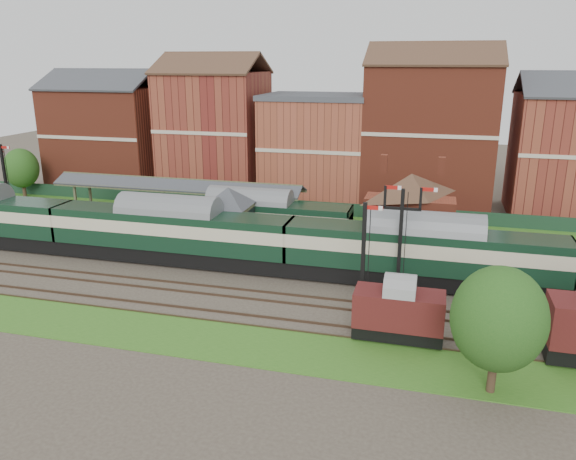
% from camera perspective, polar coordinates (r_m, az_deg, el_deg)
% --- Properties ---
extents(ground, '(160.00, 160.00, 0.00)m').
position_cam_1_polar(ground, '(46.05, -3.84, -4.03)').
color(ground, '#473D33').
rests_on(ground, ground).
extents(grass_back, '(90.00, 4.50, 0.06)m').
position_cam_1_polar(grass_back, '(60.64, 1.01, 1.23)').
color(grass_back, '#2D6619').
rests_on(grass_back, ground).
extents(grass_front, '(90.00, 5.00, 0.06)m').
position_cam_1_polar(grass_front, '(35.89, -10.08, -10.57)').
color(grass_front, '#2D6619').
rests_on(grass_front, ground).
extents(fence, '(90.00, 0.12, 1.50)m').
position_cam_1_polar(fence, '(62.32, 1.45, 2.35)').
color(fence, '#193823').
rests_on(fence, ground).
extents(platform, '(55.00, 3.40, 1.00)m').
position_cam_1_polar(platform, '(56.20, -5.50, 0.37)').
color(platform, '#2D2D2D').
rests_on(platform, ground).
extents(signal_box, '(5.40, 5.40, 6.00)m').
position_cam_1_polar(signal_box, '(48.93, -6.02, 1.12)').
color(signal_box, '#5D6E4E').
rests_on(signal_box, ground).
extents(brick_hut, '(3.20, 2.64, 2.94)m').
position_cam_1_polar(brick_hut, '(47.35, 3.14, -1.88)').
color(brick_hut, maroon).
rests_on(brick_hut, ground).
extents(station_building, '(8.10, 8.10, 5.90)m').
position_cam_1_polar(station_building, '(51.97, 12.28, 2.64)').
color(station_building, brown).
rests_on(station_building, platform).
extents(canopy, '(26.00, 3.89, 4.08)m').
position_cam_1_polar(canopy, '(57.53, -11.24, 4.71)').
color(canopy, '#4D5837').
rests_on(canopy, platform).
extents(semaphore_bracket, '(3.60, 0.25, 8.18)m').
position_cam_1_polar(semaphore_bracket, '(39.99, 11.41, -0.59)').
color(semaphore_bracket, black).
rests_on(semaphore_bracket, ground).
extents(semaphore_platform_end, '(1.23, 0.25, 8.00)m').
position_cam_1_polar(semaphore_platform_end, '(66.77, -26.75, 4.51)').
color(semaphore_platform_end, black).
rests_on(semaphore_platform_end, ground).
extents(semaphore_siding, '(1.23, 0.25, 8.00)m').
position_cam_1_polar(semaphore_siding, '(36.05, 7.66, -3.15)').
color(semaphore_siding, black).
rests_on(semaphore_siding, ground).
extents(town_backdrop, '(69.00, 10.00, 16.00)m').
position_cam_1_polar(town_backdrop, '(67.84, 2.75, 8.92)').
color(town_backdrop, brown).
rests_on(town_backdrop, ground).
extents(dmu_train, '(61.73, 3.24, 4.74)m').
position_cam_1_polar(dmu_train, '(47.79, -11.87, -0.09)').
color(dmu_train, black).
rests_on(dmu_train, ground).
extents(platform_railcar, '(18.68, 2.94, 4.30)m').
position_cam_1_polar(platform_railcar, '(51.78, -3.86, 1.28)').
color(platform_railcar, black).
rests_on(platform_railcar, ground).
extents(goods_van_a, '(5.37, 2.33, 3.26)m').
position_cam_1_polar(goods_van_a, '(34.88, 11.17, -8.11)').
color(goods_van_a, black).
rests_on(goods_van_a, ground).
extents(tree_far, '(4.70, 4.70, 6.85)m').
position_cam_1_polar(tree_far, '(29.98, 20.62, -8.47)').
color(tree_far, '#382619').
rests_on(tree_far, ground).
extents(tree_back, '(4.18, 4.18, 6.11)m').
position_cam_1_polar(tree_back, '(76.43, -25.47, 5.69)').
color(tree_back, '#382619').
rests_on(tree_back, ground).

